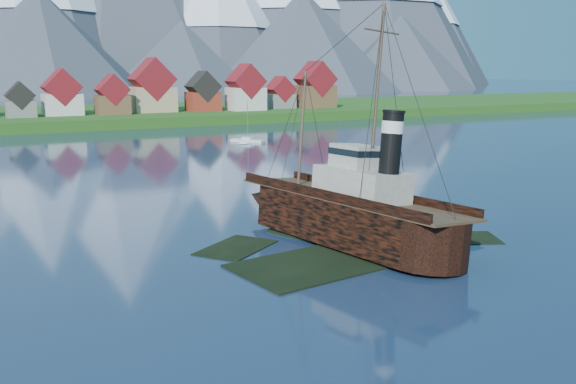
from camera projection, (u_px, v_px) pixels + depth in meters
name	position (u px, v px, depth m)	size (l,w,h in m)	color
ground	(349.00, 251.00, 60.70)	(1400.00, 1400.00, 0.00)	#192A46
shoal	(352.00, 247.00, 63.44)	(31.71, 21.24, 1.14)	black
shore_bank	(62.00, 121.00, 208.34)	(600.00, 80.00, 3.20)	#184614
seawall	(84.00, 131.00, 175.34)	(600.00, 2.50, 2.00)	#3F3D38
tugboat_wreck	(338.00, 210.00, 64.51)	(7.10, 30.59, 24.24)	black
sailboat_e	(248.00, 141.00, 149.50)	(6.49, 8.30, 9.90)	silver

